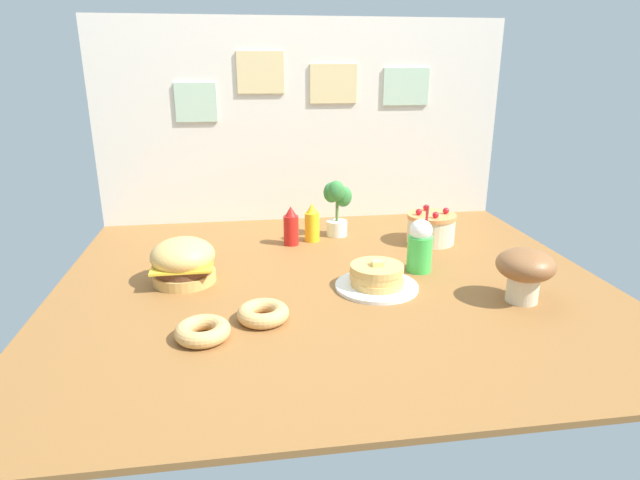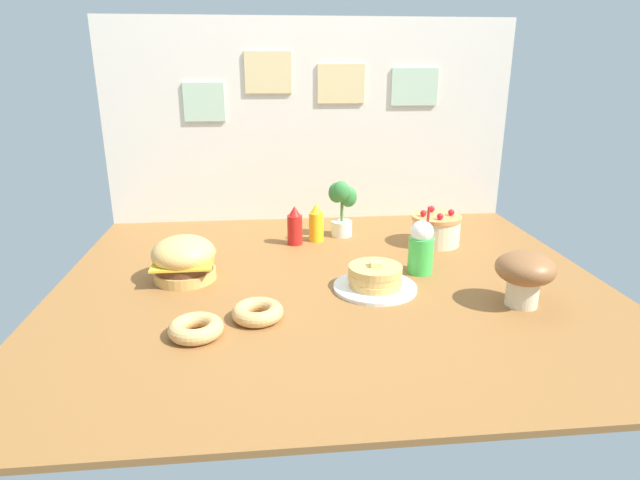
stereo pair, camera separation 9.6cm
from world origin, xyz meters
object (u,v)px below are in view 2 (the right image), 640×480
at_px(pancake_stack, 375,279).
at_px(donut_chocolate, 258,312).
at_px(mustard_bottle, 316,223).
at_px(potted_plant, 342,206).
at_px(cream_soda_cup, 421,247).
at_px(mushroom_stool, 525,273).
at_px(burger, 184,259).
at_px(layer_cake, 436,229).
at_px(donut_pink_glaze, 196,328).
at_px(ketchup_bottle, 295,227).

height_order(pancake_stack, donut_chocolate, pancake_stack).
relative_size(mustard_bottle, potted_plant, 0.66).
bearing_deg(cream_soda_cup, donut_chocolate, -151.59).
xyz_separation_m(donut_chocolate, mushroom_stool, (0.94, 0.02, 0.09)).
bearing_deg(burger, layer_cake, 16.18).
xyz_separation_m(donut_pink_glaze, donut_chocolate, (0.19, 0.10, 0.00)).
height_order(pancake_stack, layer_cake, layer_cake).
height_order(cream_soda_cup, donut_chocolate, cream_soda_cup).
xyz_separation_m(mustard_bottle, donut_pink_glaze, (-0.47, -0.92, -0.06)).
relative_size(donut_chocolate, potted_plant, 0.61).
bearing_deg(donut_chocolate, potted_plant, 65.09).
height_order(mustard_bottle, donut_pink_glaze, mustard_bottle).
height_order(potted_plant, mushroom_stool, potted_plant).
relative_size(mustard_bottle, cream_soda_cup, 0.67).
xyz_separation_m(cream_soda_cup, donut_pink_glaze, (-0.86, -0.46, -0.08)).
distance_m(pancake_stack, mustard_bottle, 0.64).
height_order(burger, pancake_stack, burger).
relative_size(pancake_stack, ketchup_bottle, 1.70).
relative_size(cream_soda_cup, mushroom_stool, 1.36).
distance_m(layer_cake, donut_pink_glaze, 1.32).
height_order(mustard_bottle, cream_soda_cup, cream_soda_cup).
xyz_separation_m(ketchup_bottle, mustard_bottle, (0.11, 0.04, 0.00)).
relative_size(burger, mustard_bottle, 1.33).
relative_size(ketchup_bottle, mustard_bottle, 1.00).
distance_m(layer_cake, cream_soda_cup, 0.40).
distance_m(burger, mustard_bottle, 0.72).
bearing_deg(cream_soda_cup, layer_cake, 63.44).
relative_size(burger, donut_chocolate, 1.43).
height_order(donut_chocolate, potted_plant, potted_plant).
relative_size(pancake_stack, donut_chocolate, 1.83).
xyz_separation_m(burger, layer_cake, (1.14, 0.33, -0.01)).
bearing_deg(ketchup_bottle, mustard_bottle, 21.23).
bearing_deg(mushroom_stool, donut_chocolate, -179.01).
bearing_deg(cream_soda_cup, mustard_bottle, 129.95).
relative_size(potted_plant, mushroom_stool, 1.39).
bearing_deg(cream_soda_cup, donut_pink_glaze, -151.98).
distance_m(ketchup_bottle, cream_soda_cup, 0.65).
distance_m(burger, ketchup_bottle, 0.61).
bearing_deg(pancake_stack, donut_pink_glaze, -154.23).
xyz_separation_m(cream_soda_cup, mushroom_stool, (0.27, -0.34, 0.01)).
bearing_deg(potted_plant, layer_cake, -22.32).
xyz_separation_m(pancake_stack, donut_chocolate, (-0.45, -0.21, -0.01)).
xyz_separation_m(layer_cake, donut_pink_glaze, (-1.04, -0.81, -0.04)).
height_order(mustard_bottle, potted_plant, potted_plant).
bearing_deg(donut_pink_glaze, pancake_stack, 25.77).
distance_m(pancake_stack, layer_cake, 0.64).
distance_m(donut_pink_glaze, potted_plant, 1.17).
bearing_deg(mushroom_stool, mustard_bottle, 129.38).
height_order(burger, cream_soda_cup, cream_soda_cup).
height_order(pancake_stack, cream_soda_cup, cream_soda_cup).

